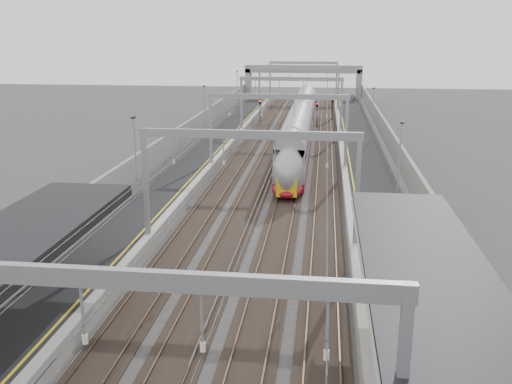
# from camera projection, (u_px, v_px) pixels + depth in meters

# --- Properties ---
(platform_left) EXTENTS (4.00, 120.00, 1.00)m
(platform_left) POSITION_uv_depth(u_px,v_px,m) (201.00, 161.00, 57.48)
(platform_left) COLOR black
(platform_left) RESTS_ON ground
(platform_right) EXTENTS (4.00, 120.00, 1.00)m
(platform_right) POSITION_uv_depth(u_px,v_px,m) (361.00, 165.00, 55.63)
(platform_right) COLOR black
(platform_right) RESTS_ON ground
(tracks) EXTENTS (11.40, 140.00, 0.20)m
(tracks) POSITION_uv_depth(u_px,v_px,m) (280.00, 167.00, 56.68)
(tracks) COLOR black
(tracks) RESTS_ON ground
(overhead_line) EXTENTS (13.00, 140.00, 6.60)m
(overhead_line) POSITION_uv_depth(u_px,v_px,m) (285.00, 98.00, 61.34)
(overhead_line) COLOR gray
(overhead_line) RESTS_ON platform_left
(canopy_right) EXTENTS (4.40, 30.00, 4.24)m
(canopy_right) POSITION_uv_depth(u_px,v_px,m) (467.00, 362.00, 14.24)
(canopy_right) COLOR black
(canopy_right) RESTS_ON platform_right
(overbridge) EXTENTS (22.00, 2.20, 6.90)m
(overbridge) POSITION_uv_depth(u_px,v_px,m) (303.00, 74.00, 107.79)
(overbridge) COLOR gray
(overbridge) RESTS_ON ground
(wall_left) EXTENTS (0.30, 120.00, 3.20)m
(wall_left) POSITION_uv_depth(u_px,v_px,m) (169.00, 149.00, 57.55)
(wall_left) COLOR gray
(wall_left) RESTS_ON ground
(wall_right) EXTENTS (0.30, 120.00, 3.20)m
(wall_right) POSITION_uv_depth(u_px,v_px,m) (395.00, 155.00, 54.97)
(wall_right) COLOR gray
(wall_right) RESTS_ON ground
(train) EXTENTS (2.59, 47.13, 4.09)m
(train) POSITION_uv_depth(u_px,v_px,m) (300.00, 131.00, 65.21)
(train) COLOR maroon
(train) RESTS_ON ground
(signal_green) EXTENTS (0.32, 0.32, 3.48)m
(signal_green) POSITION_uv_depth(u_px,v_px,m) (260.00, 106.00, 83.75)
(signal_green) COLOR black
(signal_green) RESTS_ON ground
(signal_red_near) EXTENTS (0.32, 0.32, 3.48)m
(signal_red_near) POSITION_uv_depth(u_px,v_px,m) (317.00, 109.00, 80.68)
(signal_red_near) COLOR black
(signal_red_near) RESTS_ON ground
(signal_red_far) EXTENTS (0.32, 0.32, 3.48)m
(signal_red_far) POSITION_uv_depth(u_px,v_px,m) (332.00, 104.00, 86.24)
(signal_red_far) COLOR black
(signal_red_far) RESTS_ON ground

